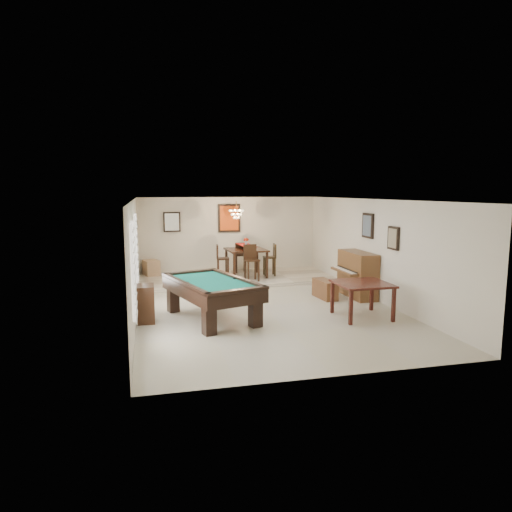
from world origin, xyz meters
name	(u,v)px	position (x,y,z in m)	size (l,w,h in m)	color
ground_plane	(262,306)	(0.00, 0.00, -0.01)	(6.00, 9.00, 0.02)	beige
wall_back	(229,236)	(0.00, 4.50, 1.30)	(6.00, 0.04, 2.60)	silver
wall_front	(336,293)	(0.00, -4.50, 1.30)	(6.00, 0.04, 2.60)	silver
wall_left	(135,257)	(-3.00, 0.00, 1.30)	(0.04, 9.00, 2.60)	silver
wall_right	(374,250)	(3.00, 0.00, 1.30)	(0.04, 9.00, 2.60)	silver
ceiling	(262,200)	(0.00, 0.00, 2.60)	(6.00, 9.00, 0.04)	white
dining_step	(236,279)	(0.00, 3.25, 0.06)	(6.00, 2.50, 0.12)	beige
window_left_front	(133,269)	(-2.97, -2.20, 1.40)	(0.06, 1.00, 1.70)	white
window_left_rear	(136,250)	(-2.97, 0.60, 1.40)	(0.06, 1.00, 1.70)	white
pool_table	(212,300)	(-1.36, -0.90, 0.42)	(1.37, 2.53, 0.84)	black
square_table	(362,300)	(1.91, -1.56, 0.40)	(1.14, 1.14, 0.79)	#33120C
upright_piano	(353,275)	(2.57, 0.32, 0.60)	(0.81, 1.45, 1.21)	brown
piano_bench	(325,289)	(1.81, 0.34, 0.24)	(0.34, 0.88, 0.49)	brown
apothecary_chest	(146,304)	(-2.78, -0.81, 0.40)	(0.36, 0.54, 0.81)	black
dining_table	(246,261)	(0.32, 3.26, 0.62)	(1.20, 1.20, 0.99)	black
flower_vase	(246,241)	(0.32, 3.26, 1.23)	(0.14, 0.14, 0.24)	#B02B0F
dining_chair_south	(252,263)	(0.33, 2.50, 0.66)	(0.40, 0.40, 1.09)	black
dining_chair_north	(240,257)	(0.28, 3.98, 0.63)	(0.38, 0.38, 1.01)	black
dining_chair_west	(223,261)	(-0.43, 3.24, 0.63)	(0.38, 0.38, 1.03)	black
dining_chair_east	(269,260)	(1.07, 3.22, 0.63)	(0.38, 0.38, 1.01)	black
corner_bench	(151,268)	(-2.61, 4.16, 0.36)	(0.43, 0.54, 0.49)	#A17C57
chandelier	(236,211)	(0.00, 3.20, 2.20)	(0.44, 0.44, 0.60)	#FFE5B2
back_painting	(229,218)	(0.00, 4.46, 1.90)	(0.75, 0.06, 0.95)	#D84C14
back_mirror	(172,222)	(-1.90, 4.46, 1.80)	(0.55, 0.06, 0.65)	white
right_picture_upper	(368,226)	(2.96, 0.30, 1.90)	(0.06, 0.55, 0.65)	slate
right_picture_lower	(393,238)	(2.96, -1.00, 1.70)	(0.06, 0.45, 0.55)	gray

